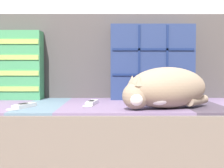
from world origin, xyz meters
TOP-DOWN VIEW (x-y plane):
  - couch at (0.00, 0.12)m, footprint 1.82×0.87m
  - sofa_backrest at (0.00, 0.48)m, footprint 1.78×0.14m
  - throw_pillow_quilted at (0.37, 0.33)m, footprint 0.47×0.14m
  - throw_pillow_striped at (-0.48, 0.33)m, footprint 0.45×0.14m
  - sleeping_cat at (0.37, -0.13)m, footprint 0.43×0.35m
  - game_remote_near at (-0.25, -0.10)m, footprint 0.10×0.20m
  - game_remote_far at (0.04, 0.04)m, footprint 0.07×0.21m

SIDE VIEW (x-z plane):
  - couch at x=0.00m, z-range 0.00..0.39m
  - game_remote_near at x=-0.25m, z-range 0.39..0.41m
  - game_remote_far at x=0.04m, z-range 0.39..0.41m
  - sleeping_cat at x=0.37m, z-range 0.38..0.56m
  - throw_pillow_striped at x=-0.48m, z-range 0.39..0.77m
  - throw_pillow_quilted at x=0.37m, z-range 0.39..0.81m
  - sofa_backrest at x=0.00m, z-range 0.39..0.88m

